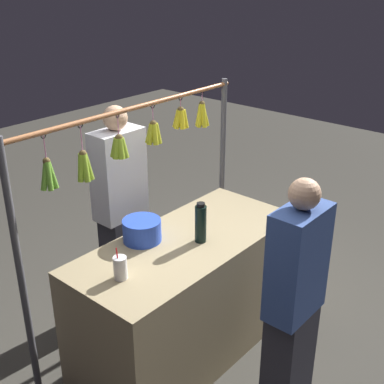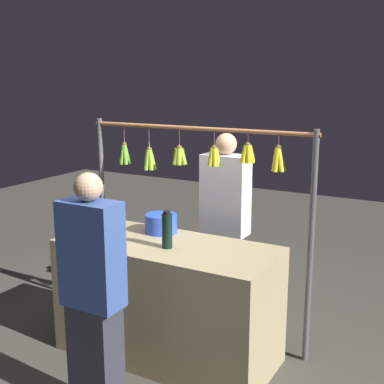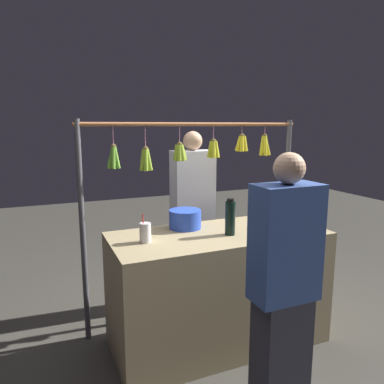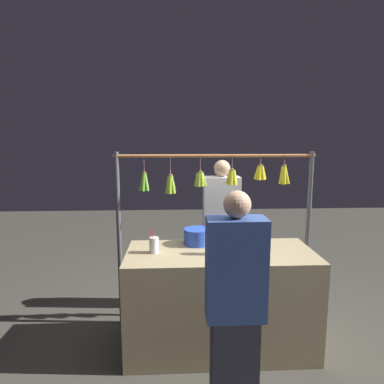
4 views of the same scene
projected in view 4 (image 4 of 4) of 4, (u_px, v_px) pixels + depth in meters
name	position (u px, v px, depth m)	size (l,w,h in m)	color
ground_plane	(219.00, 345.00, 3.08)	(12.00, 12.00, 0.00)	#403E37
market_counter	(220.00, 300.00, 3.01)	(1.64, 0.72, 0.90)	tan
display_rack	(215.00, 201.00, 3.32)	(1.96, 0.12, 1.75)	#4C4C51
water_bottle	(228.00, 239.00, 2.85)	(0.08, 0.08, 0.28)	black
blue_bucket	(197.00, 236.00, 3.14)	(0.25, 0.25, 0.15)	blue
drink_cup	(154.00, 245.00, 2.90)	(0.08, 0.08, 0.20)	silver
vendor_person	(221.00, 236.00, 3.71)	(0.39, 0.21, 1.65)	#2D2D38
customer_person	(235.00, 313.00, 2.15)	(0.37, 0.20, 1.57)	#2D2D38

